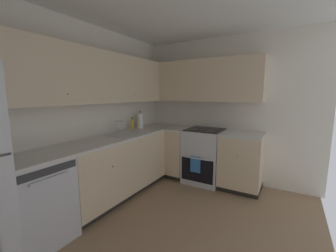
# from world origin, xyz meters

# --- Properties ---
(ground_plane) EXTENTS (3.83, 2.96, 0.02)m
(ground_plane) POSITION_xyz_m (0.00, 0.00, -0.01)
(ground_plane) COLOR #937556
(wall_back) EXTENTS (3.93, 0.05, 2.49)m
(wall_back) POSITION_xyz_m (0.00, 1.50, 1.24)
(wall_back) COLOR silver
(wall_back) RESTS_ON ground_plane
(wall_right) EXTENTS (0.05, 3.06, 2.49)m
(wall_right) POSITION_xyz_m (1.94, 0.00, 1.24)
(wall_right) COLOR silver
(wall_right) RESTS_ON ground_plane
(dishwasher) EXTENTS (0.60, 0.63, 0.88)m
(dishwasher) POSITION_xyz_m (-0.73, 1.18, 0.44)
(dishwasher) COLOR silver
(dishwasher) RESTS_ON ground_plane
(lower_cabinets_back) EXTENTS (1.74, 0.62, 0.88)m
(lower_cabinets_back) POSITION_xyz_m (0.45, 1.18, 0.44)
(lower_cabinets_back) COLOR beige
(lower_cabinets_back) RESTS_ON ground_plane
(countertop_back) EXTENTS (2.94, 0.60, 0.03)m
(countertop_back) POSITION_xyz_m (0.45, 1.18, 0.90)
(countertop_back) COLOR beige
(countertop_back) RESTS_ON lower_cabinets_back
(lower_cabinets_right) EXTENTS (0.62, 1.56, 0.88)m
(lower_cabinets_right) POSITION_xyz_m (1.62, -0.01, 0.44)
(lower_cabinets_right) COLOR beige
(lower_cabinets_right) RESTS_ON ground_plane
(countertop_right) EXTENTS (0.60, 1.56, 0.03)m
(countertop_right) POSITION_xyz_m (1.62, -0.01, 0.90)
(countertop_right) COLOR beige
(countertop_right) RESTS_ON lower_cabinets_right
(oven_range) EXTENTS (0.68, 0.62, 1.07)m
(oven_range) POSITION_xyz_m (1.64, 0.25, 0.47)
(oven_range) COLOR silver
(oven_range) RESTS_ON ground_plane
(upper_cabinets_back) EXTENTS (2.62, 0.34, 0.70)m
(upper_cabinets_back) POSITION_xyz_m (0.29, 1.32, 1.75)
(upper_cabinets_back) COLOR beige
(upper_cabinets_right) EXTENTS (0.32, 2.11, 0.70)m
(upper_cabinets_right) POSITION_xyz_m (1.76, 0.42, 1.75)
(upper_cabinets_right) COLOR beige
(sink) EXTENTS (0.57, 0.40, 0.10)m
(sink) POSITION_xyz_m (0.67, 1.15, 0.88)
(sink) COLOR #B7B7BC
(sink) RESTS_ON countertop_back
(faucet) EXTENTS (0.07, 0.16, 0.20)m
(faucet) POSITION_xyz_m (0.68, 1.36, 1.04)
(faucet) COLOR silver
(faucet) RESTS_ON countertop_back
(soap_bottle) EXTENTS (0.06, 0.06, 0.21)m
(soap_bottle) POSITION_xyz_m (1.04, 1.36, 1.01)
(soap_bottle) COLOR gold
(soap_bottle) RESTS_ON countertop_back
(paper_towel_roll) EXTENTS (0.11, 0.11, 0.32)m
(paper_towel_roll) POSITION_xyz_m (1.24, 1.34, 1.05)
(paper_towel_roll) COLOR white
(paper_towel_roll) RESTS_ON countertop_back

